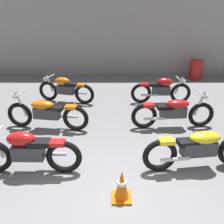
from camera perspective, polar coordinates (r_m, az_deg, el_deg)
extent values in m
plane|color=gray|center=(4.08, -0.06, -21.33)|extent=(60.00, 60.00, 0.00)
cube|color=#9E998E|center=(11.49, 0.05, 17.55)|extent=(13.17, 0.24, 3.60)
torus|color=black|center=(4.64, -11.15, -10.37)|extent=(0.67, 0.12, 0.67)
cube|color=#38383D|center=(4.76, -19.01, -8.92)|extent=(0.58, 0.25, 0.28)
ellipsoid|color=red|center=(4.67, -20.61, -5.91)|extent=(0.52, 0.29, 0.26)
cube|color=black|center=(4.60, -16.73, -6.95)|extent=(0.40, 0.25, 0.10)
cube|color=red|center=(4.51, -12.69, -7.11)|extent=(0.28, 0.20, 0.08)
cylinder|color=silver|center=(4.81, -13.79, -9.59)|extent=(0.55, 0.08, 0.07)
torus|color=black|center=(6.74, -20.79, -0.63)|extent=(0.68, 0.21, 0.67)
torus|color=black|center=(6.16, -8.47, -1.49)|extent=(0.68, 0.21, 0.67)
cylinder|color=silver|center=(6.59, -20.55, 1.81)|extent=(0.28, 0.11, 0.66)
cube|color=#38383D|center=(6.37, -15.00, -0.22)|extent=(0.69, 0.33, 0.28)
ellipsoid|color=orange|center=(6.33, -16.03, 1.66)|extent=(0.64, 0.41, 0.22)
cube|color=black|center=(6.24, -13.27, 0.84)|extent=(0.43, 0.30, 0.10)
cube|color=orange|center=(6.08, -9.54, 1.15)|extent=(0.31, 0.24, 0.08)
cylinder|color=silver|center=(6.47, -20.45, 4.35)|extent=(0.14, 0.68, 0.04)
sphere|color=white|center=(6.60, -21.84, 3.40)|extent=(0.14, 0.14, 0.14)
cylinder|color=silver|center=(6.36, -10.29, -1.03)|extent=(0.55, 0.15, 0.07)
torus|color=black|center=(8.48, -14.68, 4.82)|extent=(0.68, 0.28, 0.67)
torus|color=black|center=(7.93, -6.44, 4.20)|extent=(0.68, 0.28, 0.67)
cylinder|color=silver|center=(8.37, -14.38, 6.48)|extent=(0.25, 0.13, 0.56)
cube|color=#38383D|center=(8.16, -10.75, 5.20)|extent=(0.61, 0.38, 0.28)
ellipsoid|color=orange|center=(8.12, -11.53, 7.13)|extent=(0.58, 0.41, 0.26)
cube|color=black|center=(8.01, -9.42, 6.46)|extent=(0.45, 0.34, 0.10)
cube|color=orange|center=(7.88, -7.22, 6.32)|extent=(0.32, 0.27, 0.08)
cylinder|color=silver|center=(8.28, -14.18, 8.18)|extent=(0.16, 0.47, 0.04)
sphere|color=white|center=(8.40, -15.31, 7.44)|extent=(0.14, 0.14, 0.14)
cylinder|color=silver|center=(8.15, -7.75, 4.48)|extent=(0.55, 0.21, 0.07)
torus|color=black|center=(4.69, 11.28, -10.03)|extent=(0.68, 0.20, 0.67)
cube|color=#38383D|center=(4.91, 19.77, -8.01)|extent=(0.69, 0.33, 0.28)
ellipsoid|color=yellow|center=(4.86, 21.17, -5.64)|extent=(0.64, 0.40, 0.22)
cube|color=black|center=(4.75, 17.61, -6.86)|extent=(0.43, 0.29, 0.10)
cube|color=yellow|center=(4.56, 12.76, -6.72)|extent=(0.30, 0.24, 0.08)
cylinder|color=silver|center=(4.68, 14.72, -10.74)|extent=(0.55, 0.14, 0.07)
torus|color=black|center=(6.72, 20.30, -0.62)|extent=(0.68, 0.15, 0.67)
torus|color=black|center=(6.27, 7.63, -1.00)|extent=(0.68, 0.15, 0.67)
cylinder|color=silver|center=(6.58, 20.02, 1.84)|extent=(0.28, 0.09, 0.66)
cube|color=#38383D|center=(6.42, 14.27, 0.01)|extent=(0.67, 0.28, 0.28)
ellipsoid|color=red|center=(6.37, 15.31, 1.86)|extent=(0.62, 0.36, 0.22)
cube|color=black|center=(6.30, 12.48, 1.14)|extent=(0.41, 0.26, 0.10)
cube|color=red|center=(6.18, 8.69, 1.58)|extent=(0.29, 0.22, 0.08)
cylinder|color=silver|center=(6.46, 19.89, 4.40)|extent=(0.08, 0.68, 0.04)
sphere|color=white|center=(6.57, 21.36, 3.40)|extent=(0.14, 0.14, 0.14)
cylinder|color=silver|center=(6.22, 10.11, -1.58)|extent=(0.55, 0.10, 0.07)
torus|color=black|center=(8.29, 15.90, 4.27)|extent=(0.67, 0.12, 0.67)
torus|color=black|center=(8.02, 6.93, 4.38)|extent=(0.67, 0.12, 0.67)
cylinder|color=silver|center=(8.19, 15.56, 6.01)|extent=(0.24, 0.07, 0.56)
cube|color=#38383D|center=(8.10, 11.55, 5.01)|extent=(0.57, 0.25, 0.28)
ellipsoid|color=red|center=(8.04, 12.40, 6.90)|extent=(0.52, 0.29, 0.26)
cube|color=black|center=(8.00, 10.11, 6.40)|extent=(0.40, 0.24, 0.10)
cube|color=red|center=(7.95, 7.75, 6.43)|extent=(0.28, 0.20, 0.08)
cylinder|color=silver|center=(8.11, 15.34, 7.77)|extent=(0.04, 0.48, 0.04)
sphere|color=white|center=(8.20, 16.61, 6.92)|extent=(0.14, 0.14, 0.14)
cylinder|color=silver|center=(7.94, 8.83, 3.94)|extent=(0.55, 0.08, 0.07)
cylinder|color=red|center=(11.50, 19.20, 9.37)|extent=(0.56, 0.56, 0.85)
torus|color=red|center=(11.47, 19.31, 10.20)|extent=(0.59, 0.59, 0.03)
torus|color=red|center=(11.54, 19.09, 8.56)|extent=(0.59, 0.59, 0.03)
cube|color=orange|center=(4.19, 2.32, -19.47)|extent=(0.32, 0.32, 0.04)
cone|color=orange|center=(4.02, 2.38, -16.61)|extent=(0.24, 0.24, 0.50)
cylinder|color=white|center=(4.00, 2.39, -16.34)|extent=(0.15, 0.15, 0.06)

